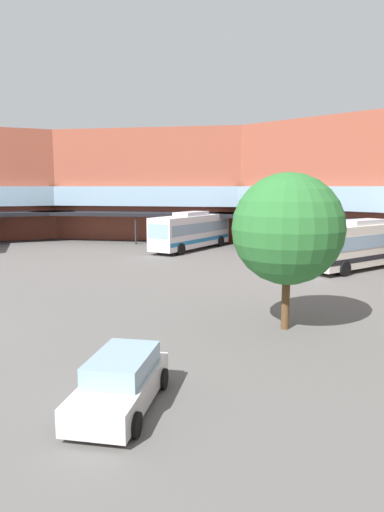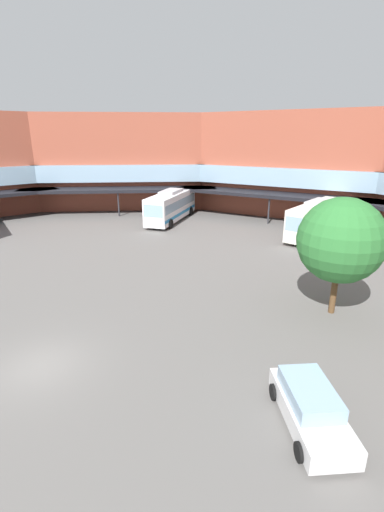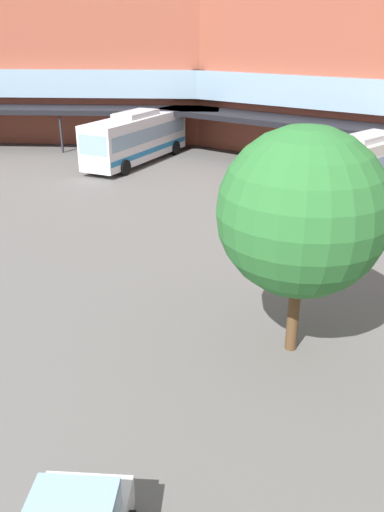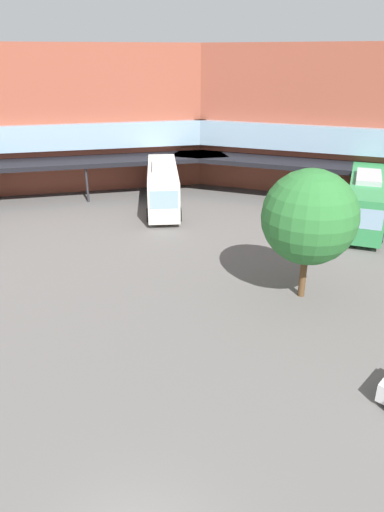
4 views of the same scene
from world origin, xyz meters
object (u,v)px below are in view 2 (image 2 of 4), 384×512
Objects in this scene: plaza_tree at (341,241)px; parked_car at (310,407)px; bus_2 at (317,218)px; bus_3 at (171,205)px.

parked_car is at bearing -67.92° from plaza_tree.
bus_2 reaches higher than parked_car.
bus_2 is 17.23m from bus_3.
plaza_tree is at bearing 150.68° from parked_car.
parked_car is 10.44m from plaza_tree.
bus_3 reaches higher than parked_car.
plaza_tree is (9.40, -15.13, 2.57)m from bus_2.
bus_3 is at bearing 161.09° from plaza_tree.
bus_2 is at bearing 121.87° from plaza_tree.
bus_2 reaches higher than bus_3.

